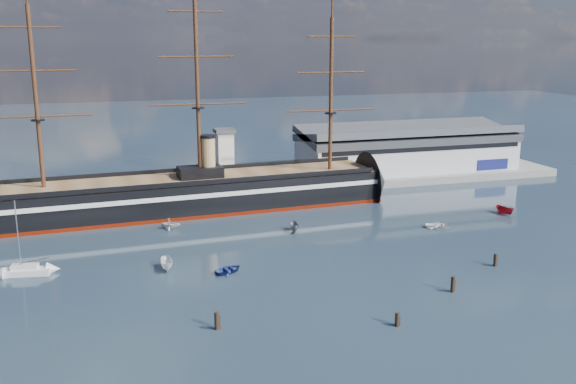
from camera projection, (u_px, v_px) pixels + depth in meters
name	position (u px, v px, depth m)	size (l,w,h in m)	color
ground	(245.00, 231.00, 132.99)	(600.00, 600.00, 0.00)	#212C39
quay	(250.00, 190.00, 169.31)	(180.00, 18.00, 2.00)	slate
warehouse	(407.00, 149.00, 185.03)	(63.00, 21.00, 11.60)	#B7BABC
quay_tower	(225.00, 157.00, 162.23)	(5.00, 5.00, 15.00)	silver
warship	(185.00, 194.00, 147.94)	(113.28, 20.85, 53.94)	black
sailboat	(25.00, 270.00, 108.31)	(8.48, 3.81, 13.09)	silver
motorboat_a	(167.00, 270.00, 110.87)	(6.18, 2.27, 2.47)	silver
motorboat_b	(229.00, 272.00, 109.65)	(3.20, 1.28, 1.49)	navy
motorboat_c	(295.00, 232.00, 132.83)	(5.53, 2.03, 2.21)	slate
motorboat_d	(170.00, 229.00, 134.79)	(6.89, 2.98, 2.53)	silver
motorboat_e	(439.00, 228.00, 135.28)	(3.44, 1.38, 1.61)	white
motorboat_f	(505.00, 214.00, 146.06)	(5.70, 2.09, 2.28)	maroon
piling_near_left	(217.00, 329.00, 88.11)	(0.64, 0.64, 3.27)	black
piling_near_mid	(397.00, 326.00, 89.16)	(0.64, 0.64, 2.68)	black
piling_near_right	(452.00, 292.00, 101.18)	(0.64, 0.64, 3.28)	black
piling_far_right	(495.00, 266.00, 112.69)	(0.64, 0.64, 3.00)	black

